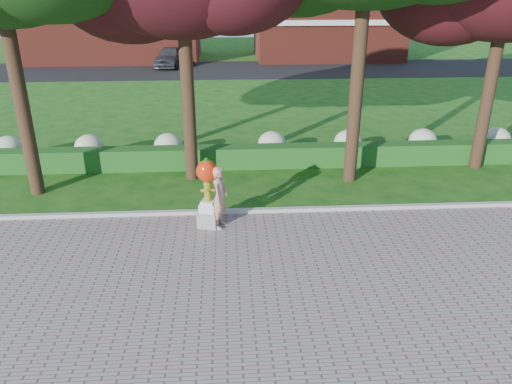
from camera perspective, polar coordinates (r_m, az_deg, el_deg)
ground at (r=12.38m, az=0.50°, el=-8.53°), size 100.00×100.00×0.00m
curb at (r=14.97m, az=-0.28°, el=-2.20°), size 40.00×0.18×0.15m
lawn_hedge at (r=18.54m, az=-0.98°, el=4.07°), size 24.00×0.70×0.80m
hydrangea_row at (r=19.47m, az=0.58°, el=5.49°), size 20.10×1.10×0.99m
street at (r=39.03m, az=-2.39°, el=13.80°), size 50.00×8.00×0.02m
building_left at (r=45.53m, az=-16.06°, el=18.78°), size 14.00×8.00×7.00m
building_right at (r=45.45m, az=8.08°, el=19.03°), size 12.00×8.00×6.40m
hydrant_sculpture at (r=13.84m, az=-5.56°, el=0.16°), size 0.67×0.67×2.02m
woman at (r=13.80m, az=-4.18°, el=-0.62°), size 0.59×0.75×1.80m
parked_car at (r=40.81m, az=-9.70°, el=15.07°), size 2.61×4.90×1.58m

